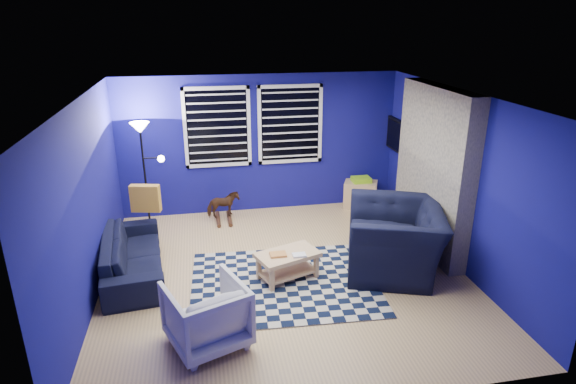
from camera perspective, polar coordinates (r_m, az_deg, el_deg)
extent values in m
plane|color=tan|center=(6.91, -0.34, -9.71)|extent=(5.00, 5.00, 0.00)
plane|color=white|center=(6.06, -0.39, 11.22)|extent=(5.00, 5.00, 0.00)
plane|color=navy|center=(8.74, -3.34, 5.65)|extent=(5.00, 0.00, 5.00)
plane|color=navy|center=(6.45, -22.80, -1.38)|extent=(0.00, 5.00, 5.00)
plane|color=navy|center=(7.23, 19.52, 1.34)|extent=(0.00, 5.00, 5.00)
cube|color=gray|center=(7.58, 16.84, 2.50)|extent=(0.26, 2.00, 2.50)
cube|color=black|center=(7.83, 15.26, -3.82)|extent=(0.04, 0.70, 0.60)
cube|color=gray|center=(7.91, 14.20, -5.96)|extent=(0.50, 1.20, 0.08)
cube|color=black|center=(8.58, -8.39, 7.59)|extent=(1.05, 0.02, 1.30)
cube|color=white|center=(8.44, -8.62, 12.08)|extent=(1.17, 0.05, 0.06)
cube|color=white|center=(8.74, -8.16, 3.22)|extent=(1.17, 0.05, 0.06)
cube|color=black|center=(8.72, 0.25, 8.02)|extent=(1.05, 0.02, 1.30)
cube|color=white|center=(8.59, 0.27, 12.44)|extent=(1.17, 0.05, 0.06)
cube|color=white|center=(8.88, 0.26, 3.72)|extent=(1.17, 0.05, 0.06)
cube|color=black|center=(8.88, 13.06, 6.39)|extent=(0.06, 1.00, 0.58)
cube|color=black|center=(8.87, 12.85, 6.39)|extent=(0.01, 0.92, 0.50)
cube|color=black|center=(6.70, -0.48, -10.70)|extent=(2.60, 2.13, 0.02)
imported|color=black|center=(7.14, -17.95, -7.11)|extent=(2.05, 0.98, 0.58)
imported|color=black|center=(7.00, 12.52, -5.46)|extent=(1.78, 1.66, 0.95)
imported|color=gray|center=(5.50, -9.64, -14.12)|extent=(1.04, 1.05, 0.74)
imported|color=#4C2518|center=(8.55, -7.70, -1.51)|extent=(0.38, 0.60, 0.47)
cube|color=#D8B179|center=(6.63, -0.05, -7.45)|extent=(0.95, 0.74, 0.06)
cube|color=#D8B179|center=(6.75, -0.05, -9.40)|extent=(0.85, 0.64, 0.03)
cube|color=#BD7636|center=(6.55, -1.18, -7.41)|extent=(0.26, 0.23, 0.03)
cube|color=silver|center=(6.54, 1.33, -7.48)|extent=(0.21, 0.18, 0.03)
cube|color=#D8B179|center=(6.51, -2.84, -9.97)|extent=(0.07, 0.07, 0.33)
cube|color=#D8B179|center=(6.63, 3.28, -9.40)|extent=(0.07, 0.07, 0.33)
cube|color=#D8B179|center=(6.83, -3.28, -8.43)|extent=(0.07, 0.07, 0.33)
cube|color=#D8B179|center=(6.94, 2.54, -7.91)|extent=(0.07, 0.07, 0.33)
cube|color=#D8B179|center=(9.23, 8.57, -0.27)|extent=(0.71, 0.61, 0.50)
cube|color=black|center=(9.23, 8.57, -0.27)|extent=(0.62, 0.54, 0.40)
cube|color=#97E21A|center=(9.13, 8.67, 1.46)|extent=(0.42, 0.38, 0.09)
cylinder|color=black|center=(8.67, -15.99, -3.92)|extent=(0.23, 0.23, 0.03)
cylinder|color=black|center=(8.37, -16.54, 1.39)|extent=(0.03, 0.03, 1.71)
cone|color=white|center=(8.14, -17.16, 7.28)|extent=(0.31, 0.31, 0.17)
sphere|color=white|center=(8.19, -14.82, 3.84)|extent=(0.12, 0.12, 0.12)
cube|color=#C18A2D|center=(7.74, -16.54, -0.72)|extent=(0.47, 0.23, 0.43)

